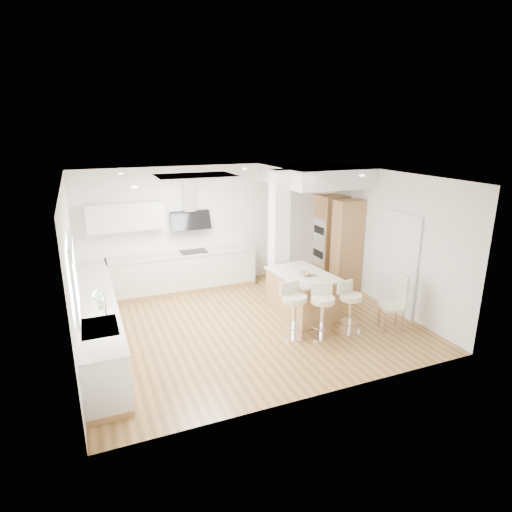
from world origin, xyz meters
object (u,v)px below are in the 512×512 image
bar_stool_a (294,307)px  bar_stool_b (322,308)px  bar_stool_c (349,305)px  peninsula (302,294)px  dining_chair (397,300)px

bar_stool_a → bar_stool_b: bar_stool_a is taller
bar_stool_c → peninsula: bearing=99.9°
bar_stool_a → bar_stool_c: size_ratio=1.07×
bar_stool_c → dining_chair: (0.90, -0.21, 0.04)m
bar_stool_b → bar_stool_c: size_ratio=1.03×
dining_chair → bar_stool_c: bearing=-173.8°
bar_stool_a → bar_stool_c: (1.03, -0.21, -0.04)m
dining_chair → bar_stool_a: bearing=-172.9°
bar_stool_a → bar_stool_c: bar_stool_a is taller
bar_stool_a → peninsula: bearing=44.8°
peninsula → bar_stool_c: (0.43, -1.00, 0.09)m
bar_stool_a → bar_stool_b: (0.47, -0.19, -0.02)m
peninsula → bar_stool_b: 1.00m
bar_stool_c → dining_chair: bearing=-26.7°
peninsula → dining_chair: dining_chair is taller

